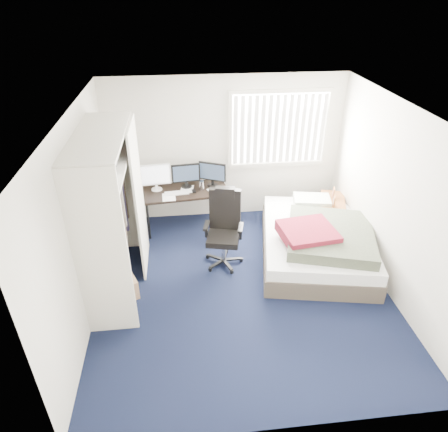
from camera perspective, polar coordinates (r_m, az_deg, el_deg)
name	(u,v)px	position (r m, az deg, el deg)	size (l,w,h in m)	color
ground	(242,287)	(5.77, 2.60, -10.06)	(4.20, 4.20, 0.00)	black
room_shell	(245,193)	(4.92, 3.01, 3.36)	(4.20, 4.20, 4.20)	silver
window_assembly	(279,129)	(6.90, 7.87, 12.19)	(1.72, 0.09, 1.32)	white
closet	(111,201)	(5.25, -15.84, 2.10)	(0.64, 1.84, 2.22)	beige
desk	(185,187)	(6.77, -5.66, 4.07)	(1.49, 0.81, 1.16)	black
office_chair	(224,235)	(5.99, 0.00, -2.78)	(0.67, 0.67, 1.19)	black
footstool	(222,231)	(6.62, -0.23, -2.14)	(0.30, 0.25, 0.22)	white
nightstand	(333,204)	(7.01, 15.25, 1.61)	(0.62, 0.87, 0.72)	brown
bed	(317,240)	(6.33, 13.16, -3.42)	(1.98, 2.41, 0.70)	#433930
pine_box	(123,289)	(5.68, -14.27, -10.11)	(0.37, 0.28, 0.28)	tan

